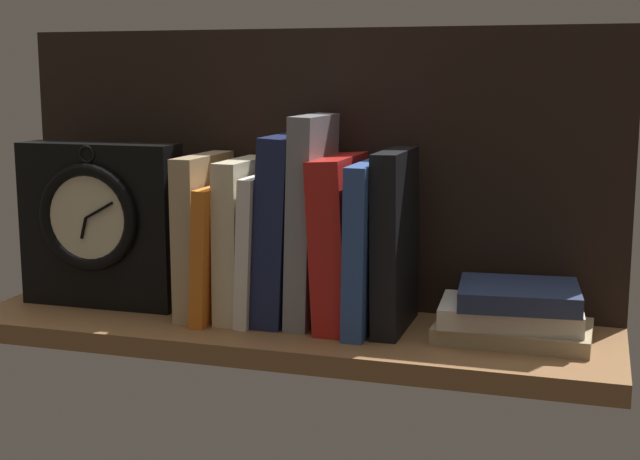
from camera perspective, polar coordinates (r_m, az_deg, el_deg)
ground_plane at (r=112.91cm, az=-2.19°, el=-6.54°), size 81.40×22.38×2.50cm
back_panel at (r=118.95cm, az=-0.54°, el=3.90°), size 81.40×1.20×36.48cm
book_tan_shortstories at (r=116.23cm, az=-7.38°, el=-0.29°), size 2.97×13.60×20.57cm
book_orange_pandolfini at (r=115.50cm, az=-6.18°, el=-1.23°), size 2.61×16.15×17.07cm
book_cream_twain at (r=114.17cm, az=-4.95°, el=-0.54°), size 3.18×12.84×20.17cm
book_white_catcher at (r=113.36cm, az=-3.69°, el=-1.04°), size 2.60×14.03×18.46cm
book_navy_bierce at (r=111.89cm, az=-2.27°, el=0.08°), size 4.85×12.36×23.40cm
book_gray_chess at (r=110.55cm, az=-0.53°, el=0.64°), size 3.60×12.19×25.86cm
book_red_requiem at (r=109.90cm, az=1.35°, el=-0.73°), size 5.19×14.06×21.03cm
book_blue_modern at (r=109.01cm, az=3.19°, el=-0.96°), size 2.82×16.29×20.40cm
book_black_skeptic at (r=108.18cm, az=4.80°, el=-0.68°), size 3.38×13.13×21.81cm
framed_clock at (r=122.30cm, az=-13.87°, el=0.40°), size 21.75×6.83×21.75cm
book_stack_side at (r=107.43cm, az=12.25°, el=-5.22°), size 18.00×12.85×6.53cm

